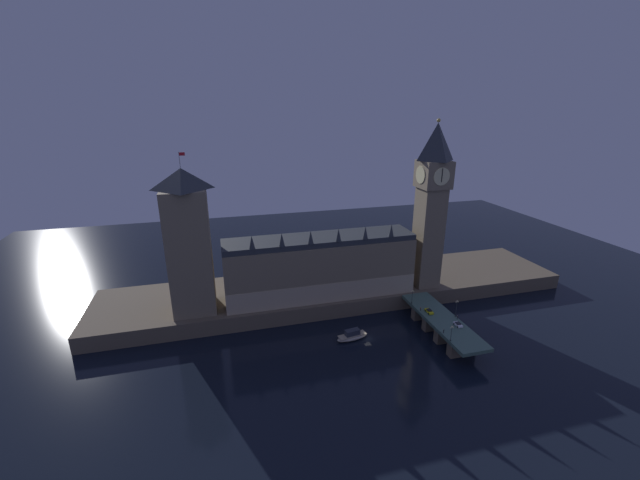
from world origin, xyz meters
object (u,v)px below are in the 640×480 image
at_px(car_northbound_lead, 429,311).
at_px(street_lamp_far, 412,295).
at_px(pedestrian_near_rail, 444,331).
at_px(street_lamp_near, 452,332).
at_px(pedestrian_far_rail, 420,309).
at_px(boat_upstream, 352,336).
at_px(victoria_tower, 189,242).
at_px(street_lamp_mid, 457,307).
at_px(clock_tower, 431,202).
at_px(car_southbound_lead, 458,324).
at_px(pedestrian_mid_walk, 457,317).

distance_m(car_northbound_lead, street_lamp_far, 10.12).
xyz_separation_m(pedestrian_near_rail, street_lamp_near, (-0.40, -5.19, 2.92)).
distance_m(car_northbound_lead, pedestrian_near_rail, 15.46).
bearing_deg(pedestrian_near_rail, pedestrian_far_rail, 90.00).
relative_size(car_northbound_lead, boat_upstream, 0.33).
distance_m(pedestrian_far_rail, street_lamp_near, 22.82).
bearing_deg(victoria_tower, boat_upstream, -25.94).
height_order(street_lamp_mid, street_lamp_far, street_lamp_mid).
bearing_deg(street_lamp_near, clock_tower, 71.88).
xyz_separation_m(clock_tower, pedestrian_near_rail, (-14.83, -41.37, -38.75)).
relative_size(street_lamp_near, street_lamp_mid, 0.85).
xyz_separation_m(clock_tower, street_lamp_near, (-15.23, -46.56, -35.83)).
relative_size(pedestrian_near_rail, street_lamp_near, 0.28).
bearing_deg(street_lamp_near, street_lamp_far, 90.00).
bearing_deg(pedestrian_far_rail, street_lamp_near, -91.01).
height_order(car_northbound_lead, boat_upstream, car_northbound_lead).
bearing_deg(street_lamp_mid, clock_tower, 83.59).
height_order(street_lamp_near, street_lamp_mid, street_lamp_mid).
bearing_deg(victoria_tower, pedestrian_near_rail, -26.38).
xyz_separation_m(car_southbound_lead, street_lamp_far, (-8.54, 21.18, 3.31)).
bearing_deg(street_lamp_near, car_southbound_lead, 44.02).
bearing_deg(boat_upstream, car_northbound_lead, -0.62).
bearing_deg(street_lamp_mid, pedestrian_far_rail, 144.91).
height_order(street_lamp_near, street_lamp_far, street_lamp_far).
distance_m(car_southbound_lead, street_lamp_mid, 8.15).
relative_size(pedestrian_far_rail, street_lamp_near, 0.29).
distance_m(pedestrian_mid_walk, street_lamp_mid, 4.14).
height_order(car_southbound_lead, street_lamp_mid, street_lamp_mid).
xyz_separation_m(victoria_tower, street_lamp_near, (89.07, -49.55, -25.20)).
relative_size(street_lamp_mid, boat_upstream, 0.54).
bearing_deg(pedestrian_near_rail, victoria_tower, 153.62).
bearing_deg(car_southbound_lead, boat_upstream, 161.98).
distance_m(clock_tower, street_lamp_mid, 47.56).
bearing_deg(street_lamp_far, pedestrian_far_rail, -86.64).
height_order(car_southbound_lead, street_lamp_far, street_lamp_far).
bearing_deg(victoria_tower, car_southbound_lead, -22.93).
xyz_separation_m(car_northbound_lead, street_lamp_near, (-3.11, -20.40, 3.21)).
height_order(victoria_tower, street_lamp_near, victoria_tower).
bearing_deg(street_lamp_far, boat_upstream, -163.79).
bearing_deg(pedestrian_far_rail, car_northbound_lead, -39.39).
bearing_deg(victoria_tower, pedestrian_mid_walk, -20.09).
xyz_separation_m(victoria_tower, pedestrian_mid_walk, (100.33, -36.70, -28.20)).
relative_size(pedestrian_mid_walk, street_lamp_far, 0.26).
xyz_separation_m(pedestrian_near_rail, street_lamp_mid, (11.26, 9.53, 3.60)).
xyz_separation_m(clock_tower, pedestrian_mid_walk, (-3.97, -33.70, -38.82)).
bearing_deg(clock_tower, street_lamp_far, -131.67).
xyz_separation_m(victoria_tower, pedestrian_far_rail, (89.47, -26.92, -28.10)).
relative_size(car_southbound_lead, pedestrian_far_rail, 2.18).
bearing_deg(boat_upstream, pedestrian_near_rail, -27.22).
xyz_separation_m(car_southbound_lead, pedestrian_near_rail, (-8.14, -3.07, 0.27)).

